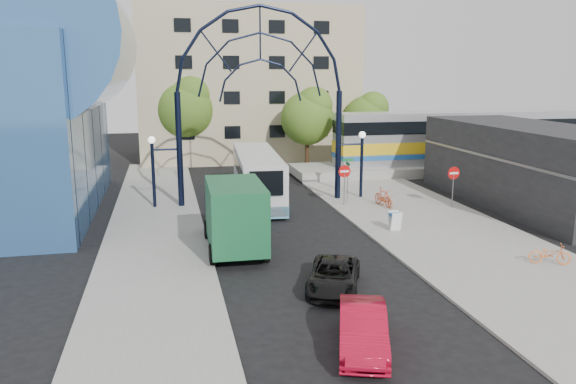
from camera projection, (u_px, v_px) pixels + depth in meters
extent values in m
plane|color=black|center=(322.00, 282.00, 22.18)|extent=(120.00, 120.00, 0.00)
cube|color=gray|center=(456.00, 239.00, 27.66)|extent=(8.00, 56.00, 0.12)
cube|color=gray|center=(155.00, 246.00, 26.53)|extent=(5.00, 50.00, 0.12)
cylinder|color=black|center=(179.00, 151.00, 33.78)|extent=(0.36, 0.36, 7.00)
cylinder|color=black|center=(338.00, 146.00, 35.87)|extent=(0.36, 0.36, 7.00)
cylinder|color=black|center=(153.00, 176.00, 33.75)|extent=(0.20, 0.20, 4.00)
cylinder|color=black|center=(361.00, 168.00, 36.52)|extent=(0.20, 0.20, 4.00)
sphere|color=white|center=(152.00, 140.00, 33.30)|extent=(0.44, 0.44, 0.44)
sphere|color=white|center=(362.00, 135.00, 36.06)|extent=(0.44, 0.44, 0.44)
cylinder|color=slate|center=(344.00, 187.00, 34.39)|extent=(0.06, 0.06, 2.20)
cylinder|color=red|center=(345.00, 171.00, 34.19)|extent=(0.80, 0.04, 0.80)
cube|color=white|center=(345.00, 171.00, 34.16)|extent=(0.55, 0.02, 0.12)
cylinder|color=slate|center=(453.00, 189.00, 33.78)|extent=(0.06, 0.06, 2.20)
cylinder|color=red|center=(454.00, 173.00, 33.58)|extent=(0.76, 0.04, 0.76)
cube|color=white|center=(454.00, 173.00, 33.55)|extent=(0.55, 0.02, 0.12)
cylinder|color=slate|center=(347.00, 181.00, 34.99)|extent=(0.05, 0.05, 2.80)
cube|color=#146626|center=(348.00, 160.00, 34.72)|extent=(0.70, 0.03, 0.18)
cube|color=#146626|center=(348.00, 164.00, 34.77)|extent=(0.03, 0.70, 0.18)
cube|color=white|center=(396.00, 222.00, 28.76)|extent=(0.55, 0.26, 0.99)
cube|color=white|center=(394.00, 220.00, 29.10)|extent=(0.55, 0.26, 0.99)
cube|color=#1E59A5|center=(395.00, 215.00, 28.87)|extent=(0.55, 0.42, 0.14)
cylinder|color=#34629E|center=(49.00, 39.00, 31.92)|extent=(9.00, 16.00, 9.00)
cube|color=black|center=(528.00, 166.00, 34.57)|extent=(6.00, 16.00, 5.00)
cube|color=tan|center=(245.00, 85.00, 54.58)|extent=(20.00, 12.00, 14.00)
cube|color=gray|center=(479.00, 166.00, 47.31)|extent=(32.00, 5.00, 0.80)
cube|color=#B7B7BC|center=(481.00, 137.00, 46.79)|extent=(25.00, 3.00, 4.20)
cube|color=gold|center=(481.00, 144.00, 46.91)|extent=(25.10, 3.05, 0.90)
cube|color=black|center=(482.00, 125.00, 46.58)|extent=(25.05, 3.05, 1.00)
cube|color=#1E59A5|center=(480.00, 152.00, 47.06)|extent=(25.10, 3.05, 0.35)
cylinder|color=#382314|center=(307.00, 155.00, 48.01)|extent=(0.36, 0.36, 2.52)
sphere|color=#396C1C|center=(307.00, 118.00, 47.38)|extent=(4.48, 4.48, 4.48)
sphere|color=#396C1C|center=(314.00, 105.00, 46.96)|extent=(3.08, 3.08, 3.08)
cylinder|color=#382314|center=(187.00, 150.00, 49.70)|extent=(0.36, 0.36, 2.88)
sphere|color=#396C1C|center=(185.00, 110.00, 48.97)|extent=(5.12, 5.12, 5.12)
sphere|color=#396C1C|center=(191.00, 95.00, 48.53)|extent=(3.52, 3.52, 3.52)
cylinder|color=#382314|center=(365.00, 150.00, 51.20)|extent=(0.36, 0.36, 2.34)
sphere|color=#396C1C|center=(366.00, 119.00, 50.61)|extent=(4.16, 4.16, 4.16)
sphere|color=#396C1C|center=(373.00, 108.00, 50.21)|extent=(2.86, 2.86, 2.86)
cube|color=silver|center=(257.00, 175.00, 36.00)|extent=(3.28, 11.31, 2.81)
cube|color=#5CA6CE|center=(258.00, 192.00, 36.24)|extent=(3.31, 11.31, 0.68)
cube|color=black|center=(257.00, 166.00, 35.88)|extent=(3.31, 11.09, 0.87)
cube|color=black|center=(267.00, 183.00, 30.42)|extent=(1.84, 0.27, 1.36)
cube|color=black|center=(251.00, 163.00, 41.38)|extent=(2.33, 0.34, 1.55)
cylinder|color=black|center=(236.00, 184.00, 39.43)|extent=(0.34, 0.95, 0.93)
cylinder|color=black|center=(270.00, 183.00, 39.77)|extent=(0.34, 0.95, 0.93)
cylinder|color=black|center=(243.00, 209.00, 32.09)|extent=(0.34, 0.95, 0.93)
cylinder|color=black|center=(285.00, 208.00, 32.42)|extent=(0.34, 0.95, 0.93)
cube|color=black|center=(230.00, 215.00, 28.12)|extent=(2.36, 2.45, 2.21)
cube|color=black|center=(227.00, 201.00, 29.18)|extent=(2.01, 0.14, 1.00)
cube|color=#175731|center=(236.00, 214.00, 25.06)|extent=(2.50, 4.67, 2.81)
cylinder|color=black|center=(207.00, 230.00, 27.74)|extent=(0.28, 0.97, 0.96)
cylinder|color=black|center=(253.00, 228.00, 28.18)|extent=(0.28, 0.97, 0.96)
cylinder|color=black|center=(212.00, 255.00, 23.98)|extent=(0.28, 0.97, 0.96)
cylinder|color=black|center=(266.00, 251.00, 24.42)|extent=(0.28, 0.97, 0.96)
imported|color=black|center=(334.00, 276.00, 21.28)|extent=(3.19, 4.40, 1.11)
imported|color=#AD0A25|center=(363.00, 328.00, 16.66)|extent=(2.51, 4.19, 1.30)
imported|color=orange|center=(387.00, 200.00, 34.05)|extent=(0.71, 1.57, 0.80)
imported|color=#D24B2A|center=(383.00, 197.00, 34.24)|extent=(0.86, 1.89, 1.10)
imported|color=orange|center=(550.00, 254.00, 23.79)|extent=(1.79, 1.21, 0.89)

